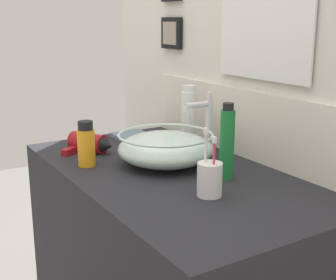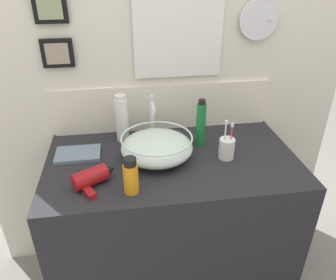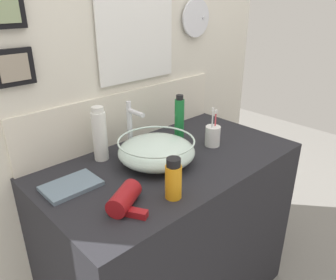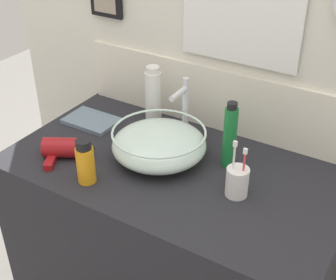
{
  "view_description": "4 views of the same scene",
  "coord_description": "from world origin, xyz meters",
  "px_view_note": "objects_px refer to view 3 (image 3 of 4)",
  "views": [
    {
      "loc": [
        1.24,
        -0.78,
        1.34
      ],
      "look_at": [
        -0.02,
        0.0,
        0.95
      ],
      "focal_mm": 50.0,
      "sensor_mm": 36.0,
      "label": 1
    },
    {
      "loc": [
        -0.21,
        -1.26,
        1.66
      ],
      "look_at": [
        -0.02,
        0.0,
        0.95
      ],
      "focal_mm": 35.0,
      "sensor_mm": 36.0,
      "label": 2
    },
    {
      "loc": [
        -0.89,
        -0.92,
        1.51
      ],
      "look_at": [
        -0.02,
        0.0,
        0.95
      ],
      "focal_mm": 35.0,
      "sensor_mm": 36.0,
      "label": 3
    },
    {
      "loc": [
        0.66,
        -1.13,
        1.77
      ],
      "look_at": [
        -0.02,
        0.0,
        0.95
      ],
      "focal_mm": 50.0,
      "sensor_mm": 36.0,
      "label": 4
    }
  ],
  "objects_px": {
    "faucet": "(131,124)",
    "spray_bottle": "(179,120)",
    "glass_bowl_sink": "(156,151)",
    "toothbrush_cup": "(213,136)",
    "soap_dispenser": "(173,179)",
    "shampoo_bottle": "(100,134)",
    "hand_towel": "(71,186)",
    "hair_drier": "(127,197)"
  },
  "relations": [
    {
      "from": "spray_bottle",
      "to": "hand_towel",
      "type": "distance_m",
      "value": 0.6
    },
    {
      "from": "faucet",
      "to": "spray_bottle",
      "type": "distance_m",
      "value": 0.24
    },
    {
      "from": "hand_towel",
      "to": "shampoo_bottle",
      "type": "bearing_deg",
      "value": 29.93
    },
    {
      "from": "glass_bowl_sink",
      "to": "hand_towel",
      "type": "bearing_deg",
      "value": 168.7
    },
    {
      "from": "glass_bowl_sink",
      "to": "soap_dispenser",
      "type": "distance_m",
      "value": 0.27
    },
    {
      "from": "hair_drier",
      "to": "hand_towel",
      "type": "distance_m",
      "value": 0.25
    },
    {
      "from": "glass_bowl_sink",
      "to": "toothbrush_cup",
      "type": "relative_size",
      "value": 1.69
    },
    {
      "from": "toothbrush_cup",
      "to": "soap_dispenser",
      "type": "bearing_deg",
      "value": -157.07
    },
    {
      "from": "hair_drier",
      "to": "shampoo_bottle",
      "type": "height_order",
      "value": "shampoo_bottle"
    },
    {
      "from": "glass_bowl_sink",
      "to": "spray_bottle",
      "type": "height_order",
      "value": "spray_bottle"
    },
    {
      "from": "shampoo_bottle",
      "to": "hand_towel",
      "type": "xyz_separation_m",
      "value": [
        -0.21,
        -0.12,
        -0.11
      ]
    },
    {
      "from": "toothbrush_cup",
      "to": "shampoo_bottle",
      "type": "distance_m",
      "value": 0.53
    },
    {
      "from": "toothbrush_cup",
      "to": "soap_dispenser",
      "type": "relative_size",
      "value": 1.25
    },
    {
      "from": "faucet",
      "to": "spray_bottle",
      "type": "xyz_separation_m",
      "value": [
        0.22,
        -0.08,
        -0.02
      ]
    },
    {
      "from": "soap_dispenser",
      "to": "faucet",
      "type": "bearing_deg",
      "value": 72.29
    },
    {
      "from": "toothbrush_cup",
      "to": "glass_bowl_sink",
      "type": "bearing_deg",
      "value": 171.45
    },
    {
      "from": "glass_bowl_sink",
      "to": "hand_towel",
      "type": "height_order",
      "value": "glass_bowl_sink"
    },
    {
      "from": "spray_bottle",
      "to": "glass_bowl_sink",
      "type": "bearing_deg",
      "value": -158.92
    },
    {
      "from": "glass_bowl_sink",
      "to": "faucet",
      "type": "bearing_deg",
      "value": 90.0
    },
    {
      "from": "shampoo_bottle",
      "to": "hand_towel",
      "type": "bearing_deg",
      "value": -150.07
    },
    {
      "from": "soap_dispenser",
      "to": "hand_towel",
      "type": "bearing_deg",
      "value": 127.25
    },
    {
      "from": "toothbrush_cup",
      "to": "hand_towel",
      "type": "bearing_deg",
      "value": 169.97
    },
    {
      "from": "glass_bowl_sink",
      "to": "shampoo_bottle",
      "type": "distance_m",
      "value": 0.25
    },
    {
      "from": "spray_bottle",
      "to": "shampoo_bottle",
      "type": "distance_m",
      "value": 0.39
    },
    {
      "from": "hair_drier",
      "to": "soap_dispenser",
      "type": "distance_m",
      "value": 0.17
    },
    {
      "from": "glass_bowl_sink",
      "to": "toothbrush_cup",
      "type": "bearing_deg",
      "value": -8.55
    },
    {
      "from": "faucet",
      "to": "shampoo_bottle",
      "type": "bearing_deg",
      "value": 170.08
    },
    {
      "from": "glass_bowl_sink",
      "to": "hair_drier",
      "type": "relative_size",
      "value": 1.7
    },
    {
      "from": "faucet",
      "to": "hand_towel",
      "type": "relative_size",
      "value": 1.14
    },
    {
      "from": "soap_dispenser",
      "to": "glass_bowl_sink",
      "type": "bearing_deg",
      "value": 61.21
    },
    {
      "from": "spray_bottle",
      "to": "hair_drier",
      "type": "bearing_deg",
      "value": -153.75
    },
    {
      "from": "shampoo_bottle",
      "to": "hand_towel",
      "type": "relative_size",
      "value": 1.17
    },
    {
      "from": "toothbrush_cup",
      "to": "faucet",
      "type": "bearing_deg",
      "value": 145.43
    },
    {
      "from": "hair_drier",
      "to": "spray_bottle",
      "type": "xyz_separation_m",
      "value": [
        0.5,
        0.25,
        0.08
      ]
    },
    {
      "from": "shampoo_bottle",
      "to": "glass_bowl_sink",
      "type": "bearing_deg",
      "value": -52.65
    },
    {
      "from": "glass_bowl_sink",
      "to": "hair_drier",
      "type": "height_order",
      "value": "glass_bowl_sink"
    },
    {
      "from": "spray_bottle",
      "to": "shampoo_bottle",
      "type": "bearing_deg",
      "value": 163.58
    },
    {
      "from": "glass_bowl_sink",
      "to": "spray_bottle",
      "type": "xyz_separation_m",
      "value": [
        0.22,
        0.09,
        0.06
      ]
    },
    {
      "from": "spray_bottle",
      "to": "hand_towel",
      "type": "xyz_separation_m",
      "value": [
        -0.59,
        -0.01,
        -0.11
      ]
    },
    {
      "from": "soap_dispenser",
      "to": "shampoo_bottle",
      "type": "xyz_separation_m",
      "value": [
        -0.02,
        0.43,
        0.04
      ]
    },
    {
      "from": "hair_drier",
      "to": "hand_towel",
      "type": "bearing_deg",
      "value": 110.09
    },
    {
      "from": "glass_bowl_sink",
      "to": "soap_dispenser",
      "type": "bearing_deg",
      "value": -118.79
    }
  ]
}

